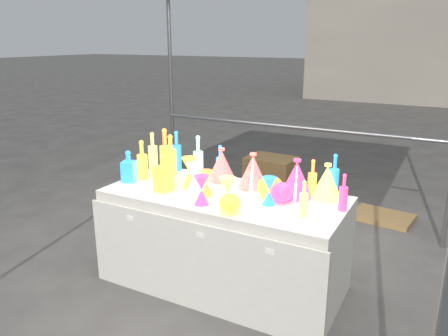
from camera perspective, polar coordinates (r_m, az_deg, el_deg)
The scene contains 30 objects.
ground at distance 3.59m, azimuth 0.00°, elevation -14.69°, with size 80.00×80.00×0.00m, color #615E5A.
display_table at distance 3.40m, azimuth -0.08°, elevation -9.37°, with size 1.84×0.83×0.75m.
cardboard_box_closed at distance 5.56m, azimuth 6.14°, elevation -0.77°, with size 0.60×0.44×0.44m, color #9E7847.
cardboard_box_flat at distance 5.01m, azimuth 20.00°, elevation -6.00°, with size 0.60×0.43×0.05m, color #9E7847.
bottle_0 at distance 3.68m, azimuth -6.97°, elevation 1.69°, with size 0.09×0.09×0.35m, color red, non-canonical shape.
bottle_1 at distance 3.83m, azimuth -6.21°, elevation 2.27°, with size 0.08×0.08×0.35m, color #178232, non-canonical shape.
bottle_2 at distance 3.65m, azimuth -7.70°, elevation 1.99°, with size 0.09×0.09×0.41m, color #FFA81A, non-canonical shape.
bottle_4 at distance 3.87m, azimuth -9.29°, elevation 2.21°, with size 0.08×0.08×0.33m, color #157F84, non-canonical shape.
bottle_5 at distance 3.55m, azimuth -3.38°, elevation 1.36°, with size 0.08×0.08×0.37m, color #CC2885, non-canonical shape.
bottle_6 at distance 3.62m, azimuth -10.64°, elevation 1.07°, with size 0.08×0.08×0.33m, color red, non-canonical shape.
bottle_7 at distance 3.56m, azimuth -0.51°, elevation 0.78°, with size 0.07×0.07×0.29m, color #178232, non-canonical shape.
decanter_0 at distance 3.32m, azimuth -7.93°, elevation -0.66°, with size 0.12×0.12×0.28m, color red, non-canonical shape.
decanter_2 at distance 3.58m, azimuth -12.34°, elevation 0.24°, with size 0.10×0.10×0.26m, color #178232, non-canonical shape.
hourglass_0 at distance 3.20m, azimuth -2.30°, elevation -1.96°, with size 0.10×0.10×0.19m, color #FFA81A, non-canonical shape.
hourglass_1 at distance 3.03m, azimuth -2.96°, elevation -2.90°, with size 0.10×0.10×0.21m, color #1B41A3, non-canonical shape.
hourglass_2 at distance 2.91m, azimuth 0.47°, elevation -3.45°, with size 0.12×0.12×0.23m, color #157F84, non-canonical shape.
hourglass_3 at distance 3.32m, azimuth -3.98°, elevation -1.09°, with size 0.11×0.11×0.22m, color #CC2885, non-canonical shape.
hourglass_4 at distance 3.38m, azimuth -4.52°, elevation -0.57°, with size 0.12×0.12×0.24m, color red, non-canonical shape.
hourglass_5 at distance 3.04m, azimuth 5.90°, elevation -2.99°, with size 0.10×0.10×0.20m, color #178232, non-canonical shape.
globe_0 at distance 2.90m, azimuth 0.77°, elevation -4.75°, with size 0.15×0.15×0.12m, color red, non-canonical shape.
globe_2 at distance 3.16m, azimuth 6.04°, elevation -2.67°, with size 0.19×0.19×0.15m, color #FFA81A, non-canonical shape.
globe_3 at distance 3.11m, azimuth 7.49°, elevation -3.32°, with size 0.16×0.16×0.13m, color #1B41A3, non-canonical shape.
lampshade_0 at distance 3.54m, azimuth -0.32°, elevation 0.50°, with size 0.23×0.23×0.27m, color gold, non-canonical shape.
lampshade_1 at distance 3.37m, azimuth 3.79°, elevation -0.28°, with size 0.23×0.23×0.27m, color gold, non-canonical shape.
lampshade_2 at distance 3.21m, azimuth 9.45°, elevation -1.27°, with size 0.24×0.24×0.28m, color #1B41A3, non-canonical shape.
lampshade_3 at distance 3.22m, azimuth 13.30°, elevation -1.67°, with size 0.22×0.22×0.26m, color #157F84, non-canonical shape.
bottle_8 at distance 3.29m, azimuth 14.21°, elevation -0.85°, with size 0.07×0.07×0.31m, color #178232, non-canonical shape.
bottle_9 at distance 3.21m, azimuth 11.47°, elevation -1.34°, with size 0.06×0.06×0.29m, color #FFA81A, non-canonical shape.
bottle_10 at distance 3.02m, azimuth 15.33°, elevation -3.07°, with size 0.06×0.06×0.26m, color #1B41A3, non-canonical shape.
bottle_11 at distance 2.86m, azimuth 10.37°, elevation -3.97°, with size 0.06×0.06×0.25m, color #157F84, non-canonical shape.
Camera 1 is at (1.45, -2.71, 1.86)m, focal length 35.00 mm.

